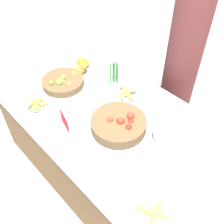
{
  "coord_description": "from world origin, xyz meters",
  "views": [
    {
      "loc": [
        0.94,
        -0.88,
        1.96
      ],
      "look_at": [
        0.0,
        0.0,
        0.69
      ],
      "focal_mm": 42.0,
      "sensor_mm": 36.0,
      "label": 1
    }
  ],
  "objects": [
    {
      "name": "banana_bunch_front_center",
      "position": [
        -0.45,
        -0.32,
        0.67
      ],
      "size": [
        0.13,
        0.16,
        0.06
      ],
      "color": "#EFDB4C",
      "rests_on": "market_table"
    },
    {
      "name": "banana_bunch_middle_right",
      "position": [
        0.65,
        -0.32,
        0.66
      ],
      "size": [
        0.18,
        0.15,
        0.04
      ],
      "color": "#EFDB4C",
      "rests_on": "market_table"
    },
    {
      "name": "veg_bundle",
      "position": [
        -0.28,
        0.28,
        0.73
      ],
      "size": [
        0.05,
        0.07,
        0.18
      ],
      "color": "#428438",
      "rests_on": "market_table"
    },
    {
      "name": "lime_bowl",
      "position": [
        -0.53,
        -0.04,
        0.67
      ],
      "size": [
        0.33,
        0.33,
        0.09
      ],
      "color": "brown",
      "rests_on": "market_table"
    },
    {
      "name": "tomato_basket",
      "position": [
        0.11,
        -0.04,
        0.68
      ],
      "size": [
        0.37,
        0.37,
        0.11
      ],
      "color": "brown",
      "rests_on": "market_table"
    },
    {
      "name": "orange_pile",
      "position": [
        -0.57,
        0.19,
        0.7
      ],
      "size": [
        0.14,
        0.17,
        0.13
      ],
      "color": "orange",
      "rests_on": "market_table"
    },
    {
      "name": "price_sign",
      "position": [
        -0.16,
        -0.29,
        0.69
      ],
      "size": [
        0.13,
        0.04,
        0.1
      ],
      "rotation": [
        0.0,
        0.0,
        -0.28
      ],
      "color": "red",
      "rests_on": "market_table"
    },
    {
      "name": "banana_bunch_back_center",
      "position": [
        -0.1,
        0.24,
        0.67
      ],
      "size": [
        0.19,
        0.18,
        0.06
      ],
      "color": "#EFDB4C",
      "rests_on": "market_table"
    },
    {
      "name": "vendor_person",
      "position": [
        0.01,
        0.79,
        0.76
      ],
      "size": [
        0.28,
        0.28,
        1.62
      ],
      "color": "brown",
      "rests_on": "ground_plane"
    },
    {
      "name": "ground_plane",
      "position": [
        0.0,
        0.0,
        0.0
      ],
      "size": [
        12.0,
        12.0,
        0.0
      ],
      "primitive_type": "plane",
      "color": "#ADA599"
    },
    {
      "name": "market_table",
      "position": [
        0.0,
        0.0,
        0.32
      ],
      "size": [
        1.77,
        1.01,
        0.64
      ],
      "color": "brown",
      "rests_on": "ground_plane"
    },
    {
      "name": "metal_bowl",
      "position": [
        0.43,
        0.15,
        0.68
      ],
      "size": [
        0.29,
        0.29,
        0.07
      ],
      "color": "silver",
      "rests_on": "market_table"
    }
  ]
}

